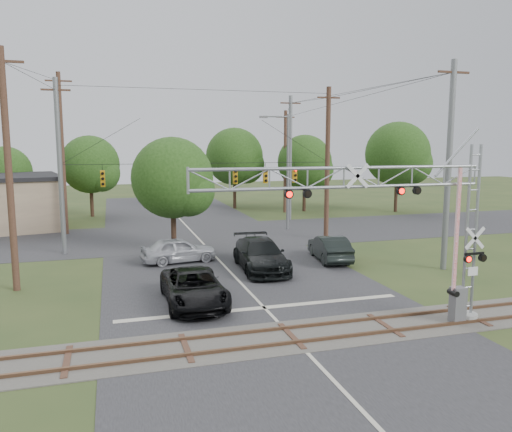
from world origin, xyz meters
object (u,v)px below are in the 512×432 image
object	(u,v)px
crossing_gantry	(397,215)
sedan_silver	(179,250)
streetlight	(286,166)
car_dark	(261,255)
traffic_signal_span	(216,168)
pickup_black	(194,288)

from	to	relation	value
crossing_gantry	sedan_silver	distance (m)	15.70
sedan_silver	streetlight	xyz separation A→B (m)	(10.39, 9.55, 4.67)
crossing_gantry	car_dark	distance (m)	11.36
traffic_signal_span	sedan_silver	size ratio (longest dim) A/B	4.20
sedan_silver	crossing_gantry	bearing A→B (deg)	-162.81
pickup_black	car_dark	xyz separation A→B (m)	(4.75, 5.21, 0.11)
pickup_black	streetlight	bearing A→B (deg)	58.84
sedan_silver	traffic_signal_span	bearing A→B (deg)	-44.51
traffic_signal_span	car_dark	xyz separation A→B (m)	(0.96, -7.84, -4.70)
car_dark	sedan_silver	size ratio (longest dim) A/B	1.33
crossing_gantry	car_dark	size ratio (longest dim) A/B	1.95
traffic_signal_span	sedan_silver	distance (m)	7.47
crossing_gantry	streetlight	world-z (taller)	streetlight
car_dark	streetlight	size ratio (longest dim) A/B	0.63
traffic_signal_span	pickup_black	size ratio (longest dim) A/B	3.43
streetlight	crossing_gantry	bearing A→B (deg)	-99.25
pickup_black	car_dark	distance (m)	7.05
traffic_signal_span	crossing_gantry	bearing A→B (deg)	-80.00
traffic_signal_span	pickup_black	world-z (taller)	traffic_signal_span
traffic_signal_span	car_dark	world-z (taller)	traffic_signal_span
crossing_gantry	pickup_black	size ratio (longest dim) A/B	2.13
traffic_signal_span	pickup_black	xyz separation A→B (m)	(-3.79, -13.05, -4.81)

